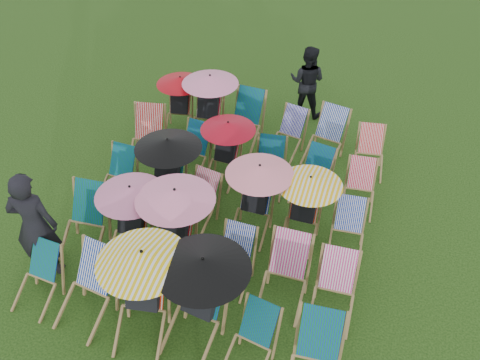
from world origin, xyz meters
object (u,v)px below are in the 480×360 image
(person_left, at_px, (34,225))
(deckchair_0, at_px, (36,278))
(person_rear, at_px, (307,81))
(deckchair_29, at_px, (370,152))

(person_left, bearing_deg, deckchair_0, 100.43)
(person_rear, bearing_deg, deckchair_29, 138.35)
(person_left, xyz_separation_m, person_rear, (2.72, 5.61, -0.16))
(person_left, relative_size, person_rear, 1.20)
(deckchair_29, height_order, person_rear, person_rear)
(deckchair_0, xyz_separation_m, deckchair_29, (4.07, 4.56, -0.02))
(person_left, bearing_deg, person_rear, -130.92)
(person_rear, bearing_deg, deckchair_0, 70.33)
(deckchair_0, bearing_deg, person_left, 119.88)
(deckchair_29, relative_size, person_left, 0.44)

